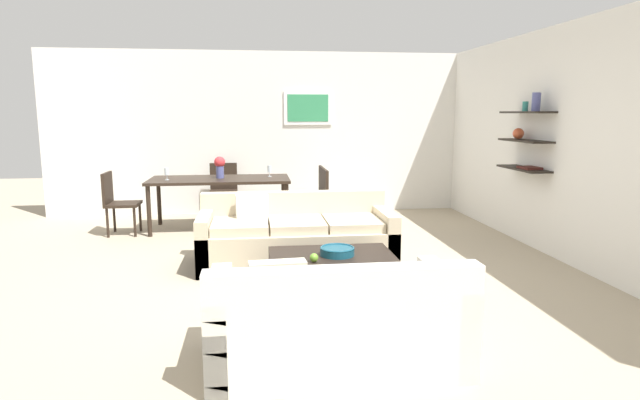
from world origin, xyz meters
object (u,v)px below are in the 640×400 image
object	(u,v)px
sofa_beige	(296,238)
dining_chair_right_near	(318,195)
dining_chair_left_near	(117,199)
dining_chair_head	(224,187)
apple_on_coffee_table	(314,258)
decorative_bowl	(337,251)
wine_glass_left_near	(167,172)
coffee_table	(333,277)
loveseat_white	(335,323)
wine_glass_right_far	(270,169)
dining_table	(220,183)
centerpiece_vase	(220,166)
wine_glass_head	(221,168)
dining_chair_right_far	(314,191)

from	to	relation	value
sofa_beige	dining_chair_right_near	size ratio (longest dim) A/B	2.45
dining_chair_left_near	dining_chair_head	xyz separation A→B (m)	(1.41, 1.08, 0.00)
apple_on_coffee_table	dining_chair_head	size ratio (longest dim) A/B	0.09
decorative_bowl	wine_glass_left_near	size ratio (longest dim) A/B	1.88
coffee_table	decorative_bowl	xyz separation A→B (m)	(0.05, 0.07, 0.23)
coffee_table	dining_chair_right_near	distance (m)	2.92
dining_chair_left_near	wine_glass_left_near	xyz separation A→B (m)	(0.68, 0.09, 0.36)
loveseat_white	apple_on_coffee_table	distance (m)	1.18
wine_glass_right_far	sofa_beige	bearing A→B (deg)	-83.86
sofa_beige	wine_glass_left_near	distance (m)	2.57
wine_glass_right_far	dining_chair_right_near	bearing A→B (deg)	-25.21
dining_table	wine_glass_left_near	bearing A→B (deg)	-171.10
dining_chair_right_near	decorative_bowl	bearing A→B (deg)	-93.21
coffee_table	centerpiece_vase	xyz separation A→B (m)	(-1.20, 3.12, 0.74)
decorative_bowl	dining_chair_left_near	distance (m)	3.89
sofa_beige	apple_on_coffee_table	distance (m)	1.27
decorative_bowl	wine_glass_right_far	size ratio (longest dim) A/B	1.95
wine_glass_left_near	wine_glass_head	xyz separation A→B (m)	(0.73, 0.52, -0.01)
apple_on_coffee_table	dining_chair_right_near	size ratio (longest dim) A/B	0.09
dining_chair_left_near	wine_glass_head	world-z (taller)	wine_glass_head
dining_table	wine_glass_right_far	world-z (taller)	wine_glass_right_far
wine_glass_right_far	apple_on_coffee_table	bearing A→B (deg)	-85.12
coffee_table	wine_glass_head	xyz separation A→B (m)	(-1.21, 3.51, 0.67)
coffee_table	dining_chair_head	distance (m)	4.16
coffee_table	wine_glass_head	distance (m)	3.77
apple_on_coffee_table	wine_glass_left_near	distance (m)	3.60
loveseat_white	wine_glass_head	bearing A→B (deg)	102.04
coffee_table	dining_chair_right_near	world-z (taller)	dining_chair_right_near
centerpiece_vase	dining_chair_right_near	bearing A→B (deg)	-9.06
coffee_table	dining_chair_right_near	xyz separation A→B (m)	(0.21, 2.90, 0.31)
dining_chair_left_near	dining_chair_right_far	bearing A→B (deg)	8.36
loveseat_white	wine_glass_right_far	distance (m)	4.56
dining_chair_left_near	dining_chair_right_near	bearing A→B (deg)	0.00
coffee_table	dining_chair_right_far	distance (m)	3.33
loveseat_white	decorative_bowl	xyz separation A→B (m)	(0.23, 1.37, 0.13)
decorative_bowl	apple_on_coffee_table	xyz separation A→B (m)	(-0.24, -0.19, -0.00)
apple_on_coffee_table	centerpiece_vase	xyz separation A→B (m)	(-1.01, 3.25, 0.51)
loveseat_white	dining_table	bearing A→B (deg)	103.11
coffee_table	sofa_beige	bearing A→B (deg)	102.59
dining_chair_head	dining_chair_right_far	xyz separation A→B (m)	(1.41, -0.66, 0.00)
loveseat_white	dining_chair_left_near	bearing A→B (deg)	120.18
dining_chair_right_near	sofa_beige	bearing A→B (deg)	-104.69
dining_chair_head	wine_glass_head	bearing A→B (deg)	-90.00
apple_on_coffee_table	decorative_bowl	bearing A→B (deg)	38.66
decorative_bowl	wine_glass_left_near	bearing A→B (deg)	124.21
dining_chair_left_near	dining_chair_head	bearing A→B (deg)	37.27
dining_chair_head	wine_glass_head	distance (m)	0.58
wine_glass_right_far	loveseat_white	bearing A→B (deg)	-86.26
dining_chair_right_far	coffee_table	bearing A→B (deg)	-93.56
dining_table	dining_chair_head	distance (m)	0.89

